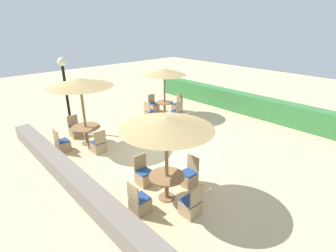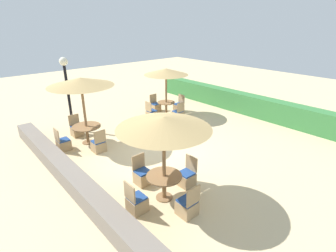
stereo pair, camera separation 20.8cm
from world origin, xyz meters
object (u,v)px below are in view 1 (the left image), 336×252
patio_chair_front_left_east (98,146)px  patio_chair_front_right_north (188,177)px  patio_chair_back_left_east (177,114)px  patio_chair_front_right_south (140,203)px  patio_chair_back_left_south (150,114)px  lamp_post (65,80)px  patio_chair_back_left_north (177,107)px  patio_chair_front_right_west (144,176)px  round_table_back_left (165,105)px  patio_chair_front_left_west (76,131)px  patio_chair_front_right_east (191,206)px  round_table_front_right (167,181)px  parasol_front_left (80,83)px  patio_chair_front_left_south (63,145)px  parasol_back_left (164,72)px  round_table_front_left (86,130)px  parasol_front_right (167,123)px  patio_chair_back_left_west (154,107)px

patio_chair_front_left_east → patio_chair_front_right_north: (3.83, 0.97, 0.00)m
patio_chair_back_left_east → patio_chair_front_right_south: 7.15m
patio_chair_front_right_south → patio_chair_back_left_south: bearing=138.8°
patio_chair_back_left_east → patio_chair_front_right_south: bearing=-142.2°
lamp_post → patio_chair_back_left_north: 6.06m
patio_chair_front_right_west → round_table_back_left: bearing=-137.6°
patio_chair_back_left_north → patio_chair_front_right_south: 8.40m
patio_chair_front_left_west → patio_chair_front_right_north: 5.93m
patio_chair_front_right_east → patio_chair_front_right_north: same height
patio_chair_front_right_west → patio_chair_front_right_east: bearing=90.6°
round_table_back_left → round_table_front_right: 7.15m
parasol_front_left → patio_chair_front_left_east: 2.51m
patio_chair_front_left_east → patio_chair_front_left_south: (-1.04, -0.98, 0.00)m
patio_chair_front_left_south → patio_chair_back_left_south: bearing=96.1°
patio_chair_back_left_north → patio_chair_front_right_south: size_ratio=1.00×
round_table_back_left → round_table_front_right: size_ratio=0.91×
patio_chair_front_left_west → round_table_back_left: bearing=173.8°
parasol_back_left → patio_chair_front_right_north: (5.33, -3.80, -2.05)m
patio_chair_back_left_south → parasol_back_left: bearing=87.1°
round_table_back_left → round_table_front_left: bearing=-84.3°
patio_chair_back_left_east → round_table_front_right: patio_chair_back_left_east is taller
patio_chair_back_left_north → patio_chair_front_right_north: 7.06m
patio_chair_back_left_south → patio_chair_front_right_south: 7.12m
patio_chair_back_left_east → patio_chair_front_left_south: bearing=175.4°
patio_chair_back_left_south → patio_chair_front_left_west: (-0.47, -3.80, 0.00)m
patio_chair_back_left_south → round_table_front_left: patio_chair_back_left_south is taller
parasol_back_left → round_table_back_left: size_ratio=2.71×
patio_chair_back_left_south → parasol_front_left: parasol_front_left is taller
round_table_front_right → patio_chair_front_right_south: patio_chair_front_right_south is taller
parasol_front_right → round_table_front_right: bearing=0.0°
patio_chair_back_left_east → patio_chair_front_right_west: 5.86m
patio_chair_front_left_west → patio_chair_front_right_north: bearing=99.4°
round_table_front_right → patio_chair_front_right_north: 0.99m
patio_chair_back_left_west → patio_chair_front_right_south: bearing=47.7°
patio_chair_back_left_south → patio_chair_front_right_east: bearing=-30.8°
parasol_back_left → patio_chair_back_left_west: 2.23m
round_table_front_right → patio_chair_back_left_south: bearing=145.1°
round_table_front_left → patio_chair_front_right_south: patio_chair_front_right_south is taller
patio_chair_front_left_south → parasol_front_right: (4.90, 1.01, 2.05)m
patio_chair_back_left_east → parasol_front_right: 6.80m
patio_chair_back_left_west → parasol_front_left: parasol_front_left is taller
round_table_front_left → parasol_front_right: bearing=-0.0°
round_table_back_left → patio_chair_front_left_east: size_ratio=0.99×
lamp_post → round_table_back_left: size_ratio=3.62×
round_table_front_left → patio_chair_front_right_east: bearing=-0.1°
patio_chair_back_left_west → patio_chair_front_right_south: 8.35m
parasol_back_left → parasol_front_left: (0.47, -4.74, 0.25)m
parasol_front_right → patio_chair_back_left_east: bearing=133.1°
patio_chair_back_left_west → round_table_front_right: patio_chair_back_left_west is taller
patio_chair_back_left_east → round_table_front_right: size_ratio=0.93×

